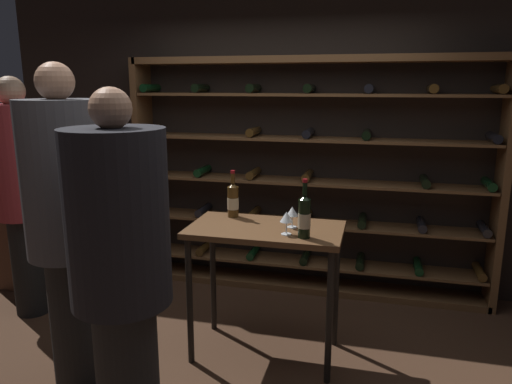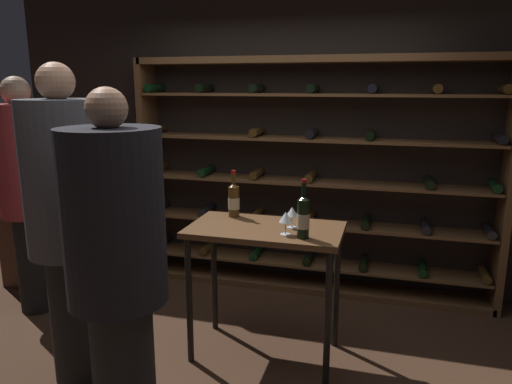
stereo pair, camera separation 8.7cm
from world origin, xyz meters
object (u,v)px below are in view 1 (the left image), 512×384
Objects in this scene: person_guest_blue_shirt at (120,260)px; wine_glass_stemmed_right at (287,218)px; wine_bottle_red_label at (304,216)px; person_bystander_dark_jacket at (67,215)px; tasting_table at (266,245)px; person_guest_plum_blouse at (21,187)px; display_cabinet at (20,203)px; wine_rack at (307,179)px; wine_glass_stemmed_center at (292,212)px; wine_bottle_gold_foil at (233,200)px.

wine_glass_stemmed_right is at bearing 81.69° from person_guest_blue_shirt.
person_bystander_dark_jacket is at bearing -162.57° from wine_bottle_red_label.
person_bystander_dark_jacket is (-1.11, -0.60, 0.29)m from tasting_table.
person_bystander_dark_jacket is at bearing -151.50° from tasting_table.
tasting_table is 2.09m from person_guest_plum_blouse.
display_cabinet is (-0.43, 0.47, -0.27)m from person_guest_plum_blouse.
wine_rack is 21.48× the size of wine_glass_stemmed_right.
tasting_table is at bearing 142.42° from wine_glass_stemmed_right.
display_cabinet is at bearing 169.62° from person_guest_blue_shirt.
wine_glass_stemmed_center is (2.67, -0.57, 0.24)m from display_cabinet.
wine_rack is 8.66× the size of wine_bottle_red_label.
person_guest_plum_blouse reaches higher than wine_bottle_gold_foil.
wine_glass_stemmed_right is at bearing -87.42° from wine_rack.
wine_rack is at bearing 68.40° from wine_bottle_gold_foil.
person_guest_blue_shirt is 1.26m from wine_glass_stemmed_center.
person_bystander_dark_jacket is at bearing -159.67° from wine_glass_stemmed_right.
person_guest_plum_blouse is 1.04× the size of person_guest_blue_shirt.
wine_glass_stemmed_right is at bearing -15.42° from display_cabinet.
wine_bottle_red_label is at bearing -15.99° from wine_glass_stemmed_right.
person_guest_plum_blouse is at bearing 172.66° from wine_bottle_red_label.
person_guest_blue_shirt is at bearing -123.11° from wine_glass_stemmed_center.
person_bystander_dark_jacket reaches higher than person_guest_plum_blouse.
person_guest_plum_blouse is 2.37m from wine_bottle_red_label.
wine_rack is 1.62× the size of person_bystander_dark_jacket.
wine_rack is at bearing 97.52° from wine_bottle_red_label.
person_guest_blue_shirt is at bearing -100.32° from wine_bottle_gold_foil.
wine_bottle_gold_foil is (-0.58, 0.36, -0.01)m from wine_bottle_red_label.
wine_bottle_gold_foil is at bearing -107.93° from person_guest_plum_blouse.
wine_glass_stemmed_right is (0.68, 0.89, 0.02)m from person_guest_blue_shirt.
wine_glass_stemmed_center is (0.47, -0.16, -0.02)m from wine_bottle_gold_foil.
person_guest_blue_shirt is (1.56, -1.16, -0.05)m from person_guest_plum_blouse.
person_guest_blue_shirt reaches higher than wine_bottle_gold_foil.
tasting_table is at bearing 92.38° from person_guest_blue_shirt.
person_bystander_dark_jacket reaches higher than tasting_table.
person_bystander_dark_jacket reaches higher than wine_glass_stemmed_center.
wine_glass_stemmed_right is (0.46, -0.32, -0.01)m from wine_bottle_gold_foil.
tasting_table is at bearing -33.80° from wine_bottle_gold_foil.
display_cabinet is at bearing 169.44° from wine_bottle_gold_foil.
wine_rack is 2.42m from person_guest_plum_blouse.
person_guest_blue_shirt is 13.05× the size of wine_glass_stemmed_center.
tasting_table is 7.21× the size of wine_glass_stemmed_center.
person_bystander_dark_jacket is at bearing -153.66° from wine_glass_stemmed_center.
wine_bottle_red_label is 1.10× the size of wine_bottle_gold_foil.
person_guest_plum_blouse is 2.25m from wine_glass_stemmed_center.
tasting_table is at bearing -88.42° from person_bystander_dark_jacket.
person_guest_plum_blouse is at bearing 172.25° from person_guest_blue_shirt.
wine_bottle_red_label is (2.36, -0.30, -0.00)m from person_guest_plum_blouse.
wine_rack reaches higher than person_guest_plum_blouse.
person_guest_plum_blouse is at bearing 25.29° from person_bystander_dark_jacket.
person_guest_blue_shirt is (-0.62, -2.22, -0.02)m from wine_rack.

